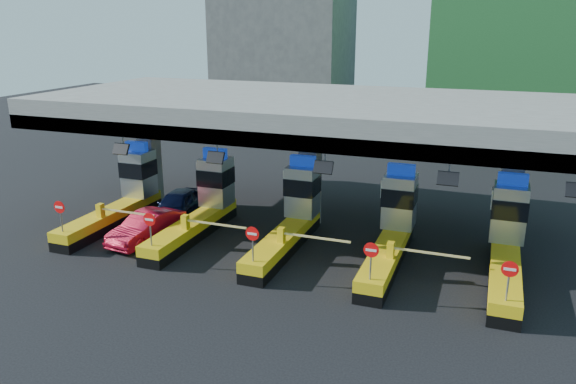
% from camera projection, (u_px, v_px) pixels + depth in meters
% --- Properties ---
extents(ground, '(120.00, 120.00, 0.00)m').
position_uv_depth(ground, '(291.00, 244.00, 28.06)').
color(ground, black).
rests_on(ground, ground).
extents(toll_canopy, '(28.00, 12.09, 7.00)m').
position_uv_depth(toll_canopy, '(310.00, 114.00, 28.85)').
color(toll_canopy, slate).
rests_on(toll_canopy, ground).
extents(toll_lane_far_left, '(4.43, 8.00, 4.16)m').
position_uv_depth(toll_lane_far_left, '(124.00, 195.00, 31.23)').
color(toll_lane_far_left, black).
rests_on(toll_lane_far_left, ground).
extents(toll_lane_left, '(4.43, 8.00, 4.16)m').
position_uv_depth(toll_lane_left, '(204.00, 205.00, 29.56)').
color(toll_lane_left, black).
rests_on(toll_lane_left, ground).
extents(toll_lane_center, '(4.43, 8.00, 4.16)m').
position_uv_depth(toll_lane_center, '(293.00, 216.00, 27.90)').
color(toll_lane_center, black).
rests_on(toll_lane_center, ground).
extents(toll_lane_right, '(4.43, 8.00, 4.16)m').
position_uv_depth(toll_lane_right, '(393.00, 229.00, 26.24)').
color(toll_lane_right, black).
rests_on(toll_lane_right, ground).
extents(toll_lane_far_right, '(4.43, 8.00, 4.16)m').
position_uv_depth(toll_lane_far_right, '(507.00, 243.00, 24.57)').
color(toll_lane_far_right, black).
rests_on(toll_lane_far_right, ground).
extents(bg_building_concrete, '(14.00, 10.00, 18.00)m').
position_uv_depth(bg_building_concrete, '(284.00, 37.00, 62.38)').
color(bg_building_concrete, '#4C4C49').
rests_on(bg_building_concrete, ground).
extents(van, '(2.29, 4.92, 1.63)m').
position_uv_depth(van, '(178.00, 205.00, 31.44)').
color(van, black).
rests_on(van, ground).
extents(red_car, '(2.19, 4.66, 1.48)m').
position_uv_depth(red_car, '(147.00, 227.00, 28.30)').
color(red_car, '#A60C24').
rests_on(red_car, ground).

